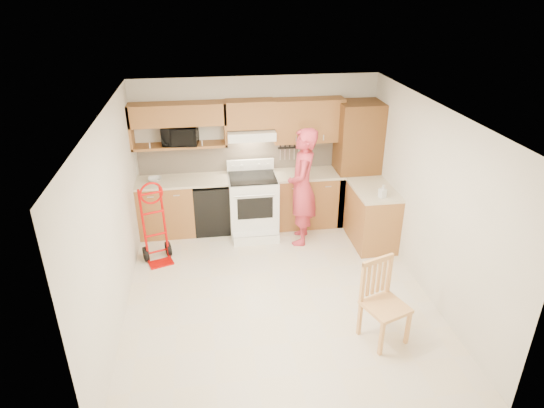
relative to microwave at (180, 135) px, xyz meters
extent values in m
cube|color=beige|center=(1.23, -2.08, -1.65)|extent=(4.00, 4.50, 0.02)
cube|color=white|center=(1.23, -2.08, 0.87)|extent=(4.00, 4.50, 0.02)
cube|color=silver|center=(1.23, 0.17, -0.39)|extent=(4.00, 0.02, 2.50)
cube|color=silver|center=(1.23, -4.34, -0.39)|extent=(4.00, 0.02, 2.50)
cube|color=silver|center=(-0.78, -2.08, -0.39)|extent=(0.02, 4.50, 2.50)
cube|color=silver|center=(3.24, -2.08, -0.39)|extent=(0.02, 4.50, 2.50)
cube|color=beige|center=(1.23, 0.15, -0.44)|extent=(3.92, 0.03, 0.55)
cube|color=brown|center=(-0.32, -0.14, -1.19)|extent=(0.90, 0.60, 0.90)
cube|color=black|center=(0.43, -0.14, -1.22)|extent=(0.60, 0.60, 0.85)
cube|color=brown|center=(2.06, -0.14, -1.19)|extent=(1.14, 0.60, 0.90)
cube|color=beige|center=(-0.02, -0.13, -0.72)|extent=(1.50, 0.63, 0.04)
cube|color=beige|center=(2.06, -0.13, -0.72)|extent=(1.14, 0.63, 0.04)
cube|color=brown|center=(2.93, -0.94, -1.19)|extent=(0.60, 1.00, 0.90)
cube|color=beige|center=(2.93, -0.94, -0.72)|extent=(0.63, 1.00, 0.04)
cube|color=brown|center=(2.88, -0.14, -0.59)|extent=(0.70, 0.60, 2.10)
cube|color=brown|center=(-0.02, 0.00, 0.34)|extent=(1.50, 0.33, 0.34)
cube|color=brown|center=(-0.02, 0.00, -0.17)|extent=(1.50, 0.33, 0.04)
cube|color=brown|center=(1.11, 0.00, 0.30)|extent=(0.76, 0.33, 0.44)
cube|color=brown|center=(2.06, 0.00, 0.16)|extent=(1.14, 0.33, 0.70)
cube|color=white|center=(1.11, -0.06, -0.01)|extent=(0.76, 0.46, 0.14)
imported|color=black|center=(0.00, 0.00, 0.00)|extent=(0.59, 0.43, 0.30)
imported|color=#BD3142|center=(1.84, -0.74, -0.70)|extent=(0.61, 0.78, 1.89)
imported|color=white|center=(2.93, -1.27, -0.60)|extent=(0.12, 0.12, 0.20)
imported|color=white|center=(-0.45, -0.14, -0.67)|extent=(0.23, 0.23, 0.05)
camera|label=1|loc=(0.40, -7.27, 2.22)|focal=30.95mm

